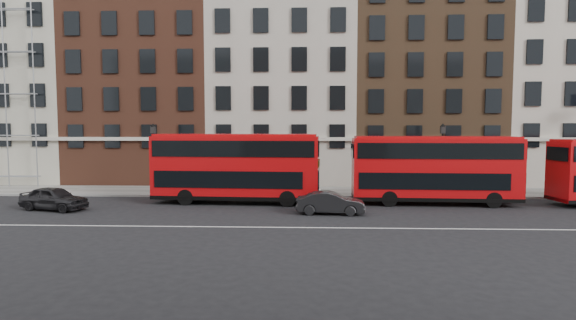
{
  "coord_description": "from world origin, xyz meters",
  "views": [
    {
      "loc": [
        2.13,
        -24.92,
        5.19
      ],
      "look_at": [
        0.97,
        5.0,
        3.0
      ],
      "focal_mm": 28.0,
      "sensor_mm": 36.0,
      "label": 1
    }
  ],
  "objects_px": {
    "bus_c": "(434,168)",
    "car_rear": "(54,198)",
    "car_front": "(331,203)",
    "bus_b": "(236,166)"
  },
  "relations": [
    {
      "from": "car_rear",
      "to": "bus_c",
      "type": "bearing_deg",
      "value": -68.16
    },
    {
      "from": "bus_b",
      "to": "car_rear",
      "type": "distance_m",
      "value": 11.59
    },
    {
      "from": "bus_c",
      "to": "car_rear",
      "type": "xyz_separation_m",
      "value": [
        -24.41,
        -3.04,
        -1.72
      ]
    },
    {
      "from": "bus_c",
      "to": "car_front",
      "type": "xyz_separation_m",
      "value": [
        -7.1,
        -3.68,
        -1.79
      ]
    },
    {
      "from": "car_rear",
      "to": "car_front",
      "type": "distance_m",
      "value": 17.31
    },
    {
      "from": "bus_c",
      "to": "car_front",
      "type": "height_order",
      "value": "bus_c"
    },
    {
      "from": "bus_c",
      "to": "car_front",
      "type": "bearing_deg",
      "value": -150.35
    },
    {
      "from": "bus_b",
      "to": "car_front",
      "type": "relative_size",
      "value": 2.8
    },
    {
      "from": "bus_c",
      "to": "car_rear",
      "type": "distance_m",
      "value": 24.66
    },
    {
      "from": "bus_b",
      "to": "bus_c",
      "type": "height_order",
      "value": "bus_b"
    }
  ]
}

